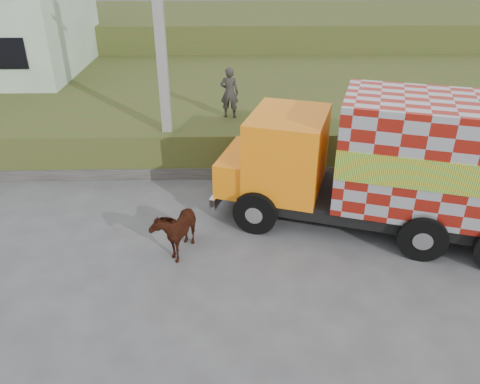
{
  "coord_description": "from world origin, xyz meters",
  "views": [
    {
      "loc": [
        1.02,
        -9.92,
        7.0
      ],
      "look_at": [
        1.28,
        0.65,
        1.3
      ],
      "focal_mm": 35.0,
      "sensor_mm": 36.0,
      "label": 1
    }
  ],
  "objects_px": {
    "cargo_truck": "(393,164)",
    "cow": "(176,227)",
    "utility_pole": "(161,50)",
    "pedestrian": "(229,93)"
  },
  "relations": [
    {
      "from": "cargo_truck",
      "to": "cow",
      "type": "xyz_separation_m",
      "value": [
        -5.6,
        -0.98,
        -1.23
      ]
    },
    {
      "from": "cargo_truck",
      "to": "utility_pole",
      "type": "bearing_deg",
      "value": 167.96
    },
    {
      "from": "utility_pole",
      "to": "pedestrian",
      "type": "bearing_deg",
      "value": 32.3
    },
    {
      "from": "utility_pole",
      "to": "cow",
      "type": "bearing_deg",
      "value": -81.72
    },
    {
      "from": "utility_pole",
      "to": "cow",
      "type": "height_order",
      "value": "utility_pole"
    },
    {
      "from": "cargo_truck",
      "to": "cow",
      "type": "distance_m",
      "value": 5.81
    },
    {
      "from": "cow",
      "to": "pedestrian",
      "type": "distance_m",
      "value": 6.3
    },
    {
      "from": "cow",
      "to": "pedestrian",
      "type": "xyz_separation_m",
      "value": [
        1.38,
        5.91,
        1.71
      ]
    },
    {
      "from": "pedestrian",
      "to": "cargo_truck",
      "type": "bearing_deg",
      "value": 138.74
    },
    {
      "from": "utility_pole",
      "to": "cargo_truck",
      "type": "height_order",
      "value": "utility_pole"
    }
  ]
}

